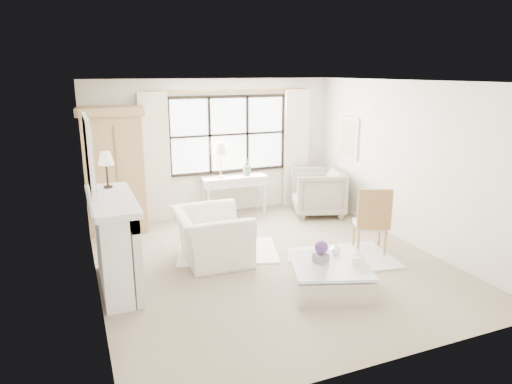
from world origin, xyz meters
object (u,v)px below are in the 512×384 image
Objects in this scene: console_table at (234,195)px; club_armchair at (212,236)px; coffee_table at (330,277)px; armoire at (115,170)px.

console_table is 2.34m from club_armchair.
console_table reaches higher than club_armchair.
console_table is 3.63m from coffee_table.
club_armchair is 1.95m from coffee_table.
club_armchair is at bearing 145.65° from coffee_table.
armoire is 1.85× the size of club_armchair.
armoire is 1.76× the size of coffee_table.
coffee_table is (0.04, -3.62, -0.22)m from console_table.
coffee_table is at bearing -51.05° from armoire.
club_armchair is 0.95× the size of coffee_table.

